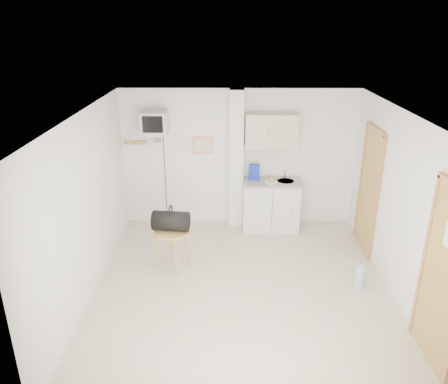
{
  "coord_description": "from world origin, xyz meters",
  "views": [
    {
      "loc": [
        -0.22,
        -5.3,
        3.6
      ],
      "look_at": [
        -0.26,
        0.6,
        1.25
      ],
      "focal_mm": 35.0,
      "sensor_mm": 36.0,
      "label": 1
    }
  ],
  "objects_px": {
    "round_table": "(173,236)",
    "water_bottle": "(359,277)",
    "duffel_bag": "(171,221)",
    "crt_television": "(155,124)"
  },
  "relations": [
    {
      "from": "duffel_bag",
      "to": "round_table",
      "type": "bearing_deg",
      "value": -37.24
    },
    {
      "from": "round_table",
      "to": "water_bottle",
      "type": "distance_m",
      "value": 2.78
    },
    {
      "from": "crt_television",
      "to": "duffel_bag",
      "type": "height_order",
      "value": "crt_television"
    },
    {
      "from": "duffel_bag",
      "to": "water_bottle",
      "type": "xyz_separation_m",
      "value": [
        2.73,
        -0.54,
        -0.63
      ]
    },
    {
      "from": "duffel_bag",
      "to": "water_bottle",
      "type": "relative_size",
      "value": 1.45
    },
    {
      "from": "crt_television",
      "to": "water_bottle",
      "type": "height_order",
      "value": "crt_television"
    },
    {
      "from": "duffel_bag",
      "to": "water_bottle",
      "type": "bearing_deg",
      "value": -5.15
    },
    {
      "from": "crt_television",
      "to": "round_table",
      "type": "distance_m",
      "value": 2.07
    },
    {
      "from": "round_table",
      "to": "water_bottle",
      "type": "relative_size",
      "value": 1.66
    },
    {
      "from": "duffel_bag",
      "to": "crt_television",
      "type": "bearing_deg",
      "value": 111.3
    }
  ]
}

